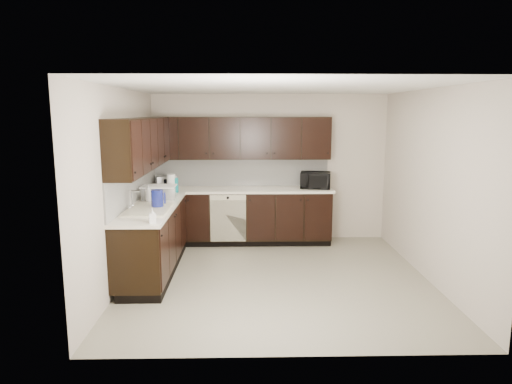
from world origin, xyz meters
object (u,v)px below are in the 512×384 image
at_px(toaster_oven, 166,182).
at_px(blue_pitcher, 157,199).
at_px(microwave, 315,180).
at_px(sink, 148,215).
at_px(storage_bin, 159,192).

distance_m(toaster_oven, blue_pitcher, 1.63).
bearing_deg(microwave, sink, -135.12).
height_order(microwave, blue_pitcher, microwave).
height_order(microwave, toaster_oven, microwave).
distance_m(sink, blue_pitcher, 0.26).
xyz_separation_m(microwave, toaster_oven, (-2.50, 0.07, -0.03)).
relative_size(toaster_oven, blue_pitcher, 1.36).
relative_size(microwave, storage_bin, 1.04).
bearing_deg(toaster_oven, microwave, -22.23).
height_order(toaster_oven, storage_bin, toaster_oven).
bearing_deg(storage_bin, blue_pitcher, -81.18).
bearing_deg(blue_pitcher, sink, -116.21).
height_order(storage_bin, blue_pitcher, blue_pitcher).
relative_size(sink, toaster_oven, 2.49).
xyz_separation_m(sink, blue_pitcher, (0.10, 0.15, 0.18)).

